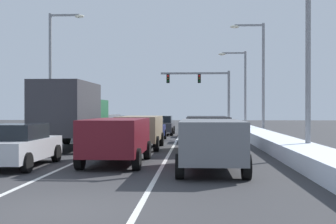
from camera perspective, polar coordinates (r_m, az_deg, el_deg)
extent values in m
plane|color=#333335|center=(25.32, -3.14, -4.25)|extent=(120.00, 120.00, 0.00)
cube|color=silver|center=(29.23, 1.07, -3.63)|extent=(0.14, 44.59, 0.01)
cube|color=silver|center=(29.55, -5.55, -3.59)|extent=(0.14, 44.59, 0.01)
cube|color=silver|center=(29.48, 11.43, -3.00)|extent=(1.66, 44.59, 0.63)
cube|color=silver|center=(30.80, -15.35, -3.00)|extent=(1.57, 44.59, 0.48)
cube|color=slate|center=(14.87, 5.40, -3.44)|extent=(1.95, 4.90, 1.25)
cube|color=black|center=(12.45, 5.81, -2.91)|extent=(1.56, 0.06, 0.55)
cube|color=red|center=(12.47, 2.21, -4.62)|extent=(0.20, 0.08, 0.28)
cube|color=red|center=(12.54, 9.38, -4.60)|extent=(0.20, 0.08, 0.28)
cylinder|color=black|center=(16.61, 1.87, -5.38)|extent=(0.25, 0.74, 0.74)
cylinder|color=black|center=(16.67, 8.48, -5.36)|extent=(0.25, 0.74, 0.74)
cylinder|color=black|center=(13.23, 1.50, -6.84)|extent=(0.25, 0.74, 0.74)
cylinder|color=black|center=(13.31, 9.81, -6.80)|extent=(0.25, 0.74, 0.74)
cube|color=black|center=(21.98, 4.95, -2.22)|extent=(1.95, 4.90, 1.25)
cube|color=black|center=(19.56, 5.16, -1.73)|extent=(1.56, 0.06, 0.55)
cube|color=red|center=(19.58, 2.87, -2.82)|extent=(0.20, 0.08, 0.28)
cube|color=red|center=(19.63, 7.43, -2.82)|extent=(0.20, 0.08, 0.28)
cylinder|color=black|center=(23.71, 2.52, -3.67)|extent=(0.25, 0.74, 0.74)
cylinder|color=black|center=(23.76, 7.14, -3.66)|extent=(0.25, 0.74, 0.74)
cylinder|color=black|center=(20.32, 2.39, -4.33)|extent=(0.25, 0.74, 0.74)
cylinder|color=black|center=(20.38, 7.78, -4.32)|extent=(0.25, 0.74, 0.74)
cube|color=silver|center=(28.58, 4.53, -2.46)|extent=(1.82, 4.50, 0.70)
cube|color=black|center=(28.41, 4.53, -1.26)|extent=(1.64, 2.20, 0.55)
cube|color=red|center=(26.37, 3.13, -2.44)|extent=(0.24, 0.08, 0.14)
cube|color=red|center=(26.40, 6.13, -2.43)|extent=(0.24, 0.08, 0.14)
cylinder|color=black|center=(30.14, 2.77, -2.89)|extent=(0.22, 0.66, 0.66)
cylinder|color=black|center=(30.18, 6.16, -2.89)|extent=(0.22, 0.66, 0.66)
cylinder|color=black|center=(27.05, 2.71, -3.26)|extent=(0.22, 0.66, 0.66)
cylinder|color=black|center=(27.09, 6.48, -3.25)|extent=(0.22, 0.66, 0.66)
cube|color=maroon|center=(34.20, 4.15, -2.00)|extent=(1.82, 4.50, 0.70)
cube|color=black|center=(34.03, 4.15, -1.00)|extent=(1.64, 2.20, 0.55)
cube|color=red|center=(31.99, 2.97, -1.95)|extent=(0.24, 0.08, 0.14)
cube|color=red|center=(32.01, 5.45, -1.95)|extent=(0.24, 0.08, 0.14)
cylinder|color=black|center=(35.76, 2.68, -2.38)|extent=(0.22, 0.66, 0.66)
cylinder|color=black|center=(35.78, 5.54, -2.38)|extent=(0.22, 0.66, 0.66)
cylinder|color=black|center=(32.66, 2.63, -2.64)|extent=(0.22, 0.66, 0.66)
cylinder|color=black|center=(32.69, 5.75, -2.64)|extent=(0.22, 0.66, 0.66)
cube|color=maroon|center=(16.89, -6.45, -2.99)|extent=(1.95, 4.90, 1.25)
cube|color=black|center=(14.51, -8.06, -2.45)|extent=(1.56, 0.06, 0.55)
cube|color=red|center=(14.72, -11.04, -3.87)|extent=(0.20, 0.08, 0.28)
cube|color=red|center=(14.41, -5.00, -3.96)|extent=(0.20, 0.08, 0.28)
cylinder|color=black|center=(18.79, -8.45, -4.72)|extent=(0.25, 0.74, 0.74)
cylinder|color=black|center=(18.49, -2.63, -4.80)|extent=(0.25, 0.74, 0.74)
cylinder|color=black|center=(15.49, -11.02, -5.80)|extent=(0.25, 0.74, 0.74)
cylinder|color=black|center=(15.13, -3.96, -5.94)|extent=(0.25, 0.74, 0.74)
cube|color=#937F60|center=(23.53, -3.47, -2.05)|extent=(1.95, 4.90, 1.25)
cube|color=black|center=(21.13, -4.24, -1.58)|extent=(1.56, 0.06, 0.55)
cube|color=red|center=(21.27, -6.32, -2.58)|extent=(0.20, 0.08, 0.28)
cube|color=red|center=(21.06, -2.13, -2.60)|extent=(0.20, 0.08, 0.28)
cylinder|color=black|center=(25.37, -5.16, -3.41)|extent=(0.25, 0.74, 0.74)
cylinder|color=black|center=(25.16, -0.85, -3.44)|extent=(0.25, 0.74, 0.74)
cylinder|color=black|center=(22.02, -6.47, -3.98)|extent=(0.25, 0.74, 0.74)
cylinder|color=black|center=(21.78, -1.50, -4.02)|extent=(0.25, 0.74, 0.74)
cube|color=navy|center=(29.34, -2.34, -2.39)|extent=(1.82, 4.50, 0.70)
cube|color=black|center=(29.17, -2.37, -1.22)|extent=(1.64, 2.20, 0.55)
cube|color=red|center=(27.23, -4.25, -2.35)|extent=(0.24, 0.08, 0.14)
cube|color=red|center=(27.08, -1.34, -2.36)|extent=(0.24, 0.08, 0.14)
cylinder|color=black|center=(30.99, -3.70, -2.80)|extent=(0.22, 0.66, 0.66)
cylinder|color=black|center=(30.83, -0.41, -2.82)|extent=(0.22, 0.66, 0.66)
cylinder|color=black|center=(27.92, -4.48, -3.15)|extent=(0.22, 0.66, 0.66)
cylinder|color=black|center=(27.74, -0.83, -3.17)|extent=(0.22, 0.66, 0.66)
cube|color=#38383D|center=(36.12, -0.83, -1.88)|extent=(1.82, 4.50, 0.70)
cube|color=black|center=(35.95, -0.85, -0.93)|extent=(1.64, 2.20, 0.55)
cube|color=red|center=(33.98, -2.27, -1.82)|extent=(0.24, 0.08, 0.14)
cube|color=red|center=(33.87, 0.07, -1.82)|extent=(0.24, 0.08, 0.14)
cylinder|color=black|center=(37.75, -2.01, -2.24)|extent=(0.22, 0.66, 0.66)
cylinder|color=black|center=(37.62, 0.69, -2.25)|extent=(0.22, 0.66, 0.66)
cylinder|color=black|center=(34.66, -2.49, -2.47)|extent=(0.22, 0.66, 0.66)
cylinder|color=black|center=(34.53, 0.45, -2.48)|extent=(0.22, 0.66, 0.66)
cube|color=#B7BABF|center=(16.87, -18.31, -4.42)|extent=(1.82, 4.50, 0.70)
cube|color=black|center=(16.70, -18.50, -2.39)|extent=(1.64, 2.20, 0.55)
cube|color=red|center=(14.57, -18.96, -4.69)|extent=(0.24, 0.08, 0.14)
cylinder|color=black|center=(18.66, -19.10, -4.89)|extent=(0.22, 0.66, 0.66)
cylinder|color=black|center=(18.06, -13.85, -5.05)|extent=(0.22, 0.66, 0.66)
cylinder|color=black|center=(15.14, -17.33, -6.10)|extent=(0.22, 0.66, 0.66)
cube|color=#1E5633|center=(26.34, -10.45, -0.68)|extent=(2.35, 2.20, 2.00)
cube|color=#333338|center=(22.85, -12.60, 0.42)|extent=(2.35, 5.00, 2.60)
cylinder|color=black|center=(26.95, -12.62, -3.00)|extent=(0.28, 0.92, 0.92)
cylinder|color=black|center=(26.43, -7.92, -3.06)|extent=(0.28, 0.92, 0.92)
cylinder|color=black|center=(21.82, -16.52, -3.79)|extent=(0.28, 0.92, 0.92)
cylinder|color=black|center=(21.17, -10.77, -3.91)|extent=(0.28, 0.92, 0.92)
cube|color=slate|center=(31.18, -8.51, -1.47)|extent=(1.95, 4.90, 1.25)
cube|color=black|center=(28.81, -9.49, -1.07)|extent=(1.56, 0.06, 0.55)
cube|color=red|center=(29.02, -10.99, -1.80)|extent=(0.20, 0.08, 0.28)
cube|color=red|center=(28.67, -7.96, -1.83)|extent=(0.20, 0.08, 0.28)
cylinder|color=black|center=(33.07, -9.53, -2.54)|extent=(0.25, 0.74, 0.74)
cylinder|color=black|center=(32.70, -6.26, -2.57)|extent=(0.25, 0.74, 0.74)
cylinder|color=black|center=(29.77, -10.98, -2.86)|extent=(0.25, 0.74, 0.74)
cylinder|color=black|center=(29.35, -7.36, -2.90)|extent=(0.25, 0.74, 0.74)
cube|color=black|center=(36.97, -6.21, -1.83)|extent=(1.82, 4.50, 0.70)
cube|color=black|center=(36.81, -6.25, -0.90)|extent=(1.64, 2.20, 0.55)
cube|color=red|center=(34.93, -7.93, -1.76)|extent=(0.24, 0.08, 0.14)
cube|color=red|center=(34.69, -5.68, -1.77)|extent=(0.24, 0.08, 0.14)
cylinder|color=black|center=(38.66, -7.13, -2.18)|extent=(0.22, 0.66, 0.66)
cylinder|color=black|center=(38.38, -4.52, -2.20)|extent=(0.22, 0.66, 0.66)
cylinder|color=black|center=(35.62, -8.04, -2.40)|extent=(0.22, 0.66, 0.66)
cylinder|color=black|center=(35.32, -5.20, -2.42)|extent=(0.22, 0.66, 0.66)
cylinder|color=slate|center=(49.56, 7.65, 1.57)|extent=(0.28, 0.28, 6.20)
cube|color=slate|center=(49.56, 3.37, 4.87)|extent=(7.40, 0.20, 0.20)
cube|color=black|center=(49.52, 3.95, 4.21)|extent=(0.34, 0.34, 0.95)
sphere|color=red|center=(49.35, 3.95, 4.56)|extent=(0.22, 0.22, 0.22)
sphere|color=#593F0C|center=(49.33, 3.95, 4.23)|extent=(0.22, 0.22, 0.22)
sphere|color=#0C3819|center=(49.31, 3.95, 3.89)|extent=(0.22, 0.22, 0.22)
cube|color=black|center=(49.60, 0.01, 4.21)|extent=(0.34, 0.34, 0.95)
sphere|color=red|center=(49.43, 0.00, 4.55)|extent=(0.22, 0.22, 0.22)
sphere|color=#593F0C|center=(49.41, 0.00, 4.22)|extent=(0.22, 0.22, 0.22)
sphere|color=#0C3819|center=(49.39, 0.00, 3.89)|extent=(0.22, 0.22, 0.22)
cylinder|color=gray|center=(19.69, 17.19, 6.40)|extent=(0.22, 0.22, 8.22)
cylinder|color=gray|center=(35.69, 11.89, 4.02)|extent=(0.22, 0.22, 8.65)
cube|color=gray|center=(36.06, 10.14, 10.68)|extent=(2.20, 0.14, 0.14)
ellipsoid|color=#EAE5C6|center=(35.93, 8.37, 10.56)|extent=(0.70, 0.36, 0.24)
cylinder|color=gray|center=(43.63, 9.69, 2.61)|extent=(0.22, 0.22, 7.52)
cube|color=gray|center=(43.81, 8.25, 7.34)|extent=(2.20, 0.14, 0.14)
ellipsoid|color=#EAE5C6|center=(43.72, 6.80, 7.23)|extent=(0.70, 0.36, 0.24)
cylinder|color=gray|center=(34.83, -14.57, 4.52)|extent=(0.22, 0.22, 9.15)
cube|color=gray|center=(35.12, -12.84, 11.77)|extent=(2.20, 0.14, 0.14)
ellipsoid|color=#EAE5C6|center=(34.81, -11.06, 11.71)|extent=(0.70, 0.36, 0.24)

